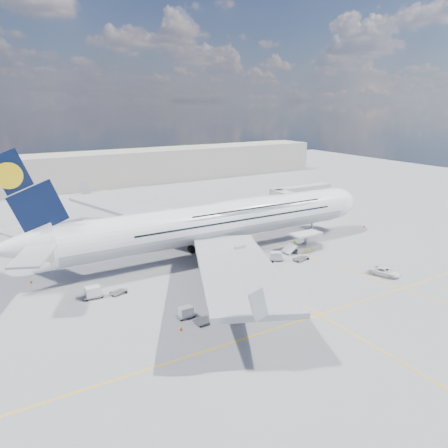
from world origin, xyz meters
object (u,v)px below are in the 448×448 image
dolly_nose_far (301,258)px  crew_van (294,244)px  catering_truck_outer (97,227)px  service_van (385,272)px  crew_tug (266,306)px  baggage_tug (277,292)px  cone_wing_right_outer (181,329)px  dolly_nose_near (276,256)px  dolly_row_b (186,312)px  crew_loader (310,250)px  jet_bridge (298,195)px  cone_wing_left_inner (132,242)px  dolly_row_a (118,292)px  dolly_row_c (206,320)px  cone_wing_left_outer (91,244)px  cargo_loader (305,244)px  crew_wing (207,283)px  catering_truck_inner (171,223)px  dolly_back (93,292)px  crew_nose (307,233)px  cone_nose (364,226)px  cone_wing_right_inner (277,293)px  airliner (217,221)px

dolly_nose_far → crew_van: bearing=43.9°
catering_truck_outer → service_van: catering_truck_outer is taller
service_van → crew_tug: size_ratio=2.80×
dolly_nose_far → catering_truck_outer: (-29.17, 37.59, 1.29)m
baggage_tug → cone_wing_right_outer: 17.60m
dolly_nose_near → crew_van: bearing=50.5°
dolly_row_b → crew_loader: dolly_row_b is taller
baggage_tug → catering_truck_outer: bearing=93.7°
cone_wing_right_outer → service_van: bearing=-1.3°
jet_bridge → cone_wing_left_inner: (-42.18, 4.39, -6.59)m
crew_van → cone_wing_left_inner: bearing=35.1°
dolly_row_a → baggage_tug: 25.22m
dolly_row_b → dolly_row_c: (1.81, -2.67, -0.50)m
dolly_row_c → cone_wing_left_outer: 42.37m
dolly_row_b → crew_loader: 35.23m
crew_tug → dolly_nose_far: bearing=13.2°
cone_wing_left_inner → crew_tug: bearing=-81.5°
dolly_row_c → dolly_row_a: bearing=111.8°
cargo_loader → cone_wing_left_outer: (-37.04, 25.51, -0.95)m
catering_truck_outer → crew_wing: 40.42m
catering_truck_inner → cone_wing_right_outer: 47.83m
jet_bridge → crew_wing: size_ratio=10.05×
jet_bridge → dolly_back: jet_bridge is taller
dolly_nose_far → baggage_tug: (-13.89, -10.73, 0.45)m
service_van → crew_van: 19.98m
crew_nose → dolly_back: bearing=172.8°
cone_nose → cone_wing_right_inner: 46.30m
dolly_back → crew_wing: dolly_back is taller
cargo_loader → service_van: cargo_loader is taller
airliner → cone_wing_left_inner: bearing=129.5°
dolly_nose_far → catering_truck_inner: size_ratio=0.56×
cargo_loader → dolly_nose_near: bearing=-167.0°
jet_bridge → crew_loader: (-13.48, -20.38, -6.09)m
crew_tug → jet_bridge: bearing=21.3°
dolly_row_a → airliner: bearing=-5.0°
jet_bridge → crew_loader: size_ratio=12.41×
dolly_back → crew_wing: 17.97m
crew_nose → dolly_row_a: bearing=174.1°
dolly_back → cargo_loader: bearing=1.2°
jet_bridge → cargo_loader: (-12.99, -18.04, -5.60)m
service_van → crew_van: (-4.38, 19.49, 0.20)m
cone_wing_left_inner → cone_wing_right_outer: 39.81m
crew_tug → cone_wing_left_outer: crew_tug is taller
cargo_loader → service_van: size_ratio=1.63×
jet_bridge → cone_wing_left_outer: jet_bridge is taller
cargo_loader → dolly_nose_far: bearing=-136.6°
cone_wing_left_outer → cone_wing_right_outer: size_ratio=1.08×
airliner → cone_wing_right_inner: bearing=-94.0°
airliner → dolly_nose_far: bearing=-43.3°
dolly_row_c → crew_nose: bearing=26.6°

